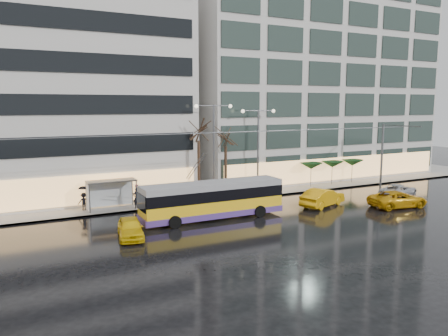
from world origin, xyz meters
TOP-DOWN VIEW (x-y plane):
  - ground at (0.00, 0.00)m, footprint 140.00×140.00m
  - sidewalk at (2.00, 14.00)m, footprint 80.00×10.00m
  - kerb at (2.00, 9.05)m, footprint 80.00×0.10m
  - building_left at (-16.00, 19.00)m, footprint 34.00×14.00m
  - building_right at (19.00, 19.00)m, footprint 32.00×14.00m
  - trolleybus at (-1.45, 3.85)m, footprint 11.77×4.62m
  - catenary at (1.00, 7.94)m, footprint 42.24×5.12m
  - bus_shelter at (-8.38, 10.69)m, footprint 4.20×1.60m
  - street_lamp_near at (2.00, 10.80)m, footprint 3.96×0.36m
  - street_lamp_far at (7.00, 10.80)m, footprint 3.96×0.36m
  - tree_a at (0.50, 11.00)m, footprint 3.20×3.20m
  - tree_b at (3.50, 11.20)m, footprint 3.20×3.20m
  - parasol_a at (14.00, 11.00)m, footprint 2.50×2.50m
  - parasol_b at (17.00, 11.00)m, footprint 2.50×2.50m
  - parasol_c at (20.00, 11.00)m, footprint 2.50×2.50m
  - taxi_a at (-8.69, 1.89)m, footprint 2.39×4.35m
  - taxi_b at (9.34, 3.35)m, footprint 5.31×3.28m
  - taxi_c at (15.14, -0.00)m, footprint 5.64×3.25m
  - sedan_silver at (18.63, 3.03)m, footprint 5.38×3.74m
  - pedestrian_a at (-6.03, 9.66)m, footprint 1.07×1.08m
  - pedestrian_b at (-5.48, 11.68)m, footprint 0.84×0.66m
  - pedestrian_c at (-10.28, 11.08)m, footprint 1.00×0.87m

SIDE VIEW (x-z plane):
  - ground at x=0.00m, z-range 0.00..0.00m
  - sidewalk at x=2.00m, z-range 0.00..0.15m
  - kerb at x=2.00m, z-range 0.00..0.15m
  - sedan_silver at x=18.63m, z-range 0.00..1.36m
  - taxi_a at x=-8.69m, z-range 0.00..1.40m
  - taxi_c at x=15.14m, z-range 0.00..1.48m
  - taxi_b at x=9.34m, z-range 0.00..1.65m
  - pedestrian_b at x=-5.48m, z-range 0.15..1.86m
  - pedestrian_c at x=-10.28m, z-range 0.22..2.33m
  - trolleybus at x=-1.45m, z-range -1.25..4.20m
  - pedestrian_a at x=-6.03m, z-range 0.48..2.67m
  - bus_shelter at x=-8.38m, z-range 0.71..3.22m
  - parasol_a at x=14.00m, z-range 1.12..3.77m
  - parasol_b at x=17.00m, z-range 1.12..3.77m
  - parasol_c at x=20.00m, z-range 1.12..3.77m
  - catenary at x=1.00m, z-range 0.75..7.75m
  - street_lamp_far at x=7.00m, z-range 1.45..9.98m
  - street_lamp_near at x=2.00m, z-range 1.48..10.51m
  - tree_b at x=3.50m, z-range 2.55..10.25m
  - tree_a at x=0.50m, z-range 2.89..11.29m
  - building_left at x=-16.00m, z-range 0.15..22.15m
  - building_right at x=19.00m, z-range 0.15..25.15m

